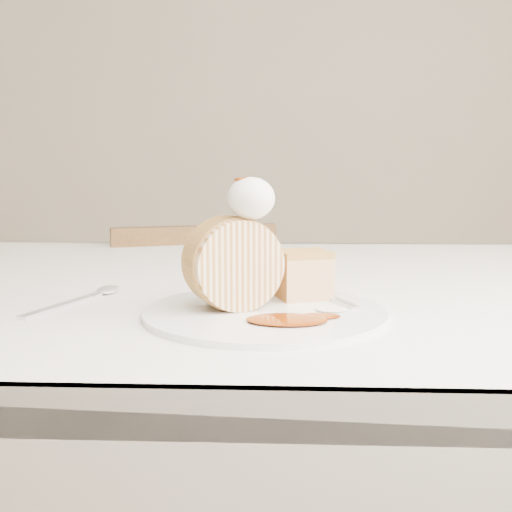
{
  "coord_description": "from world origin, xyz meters",
  "views": [
    {
      "loc": [
        0.03,
        -0.64,
        0.9
      ],
      "look_at": [
        0.01,
        -0.02,
        0.81
      ],
      "focal_mm": 40.0,
      "sensor_mm": 36.0,
      "label": 1
    }
  ],
  "objects": [
    {
      "name": "roulade_slice",
      "position": [
        -0.02,
        -0.02,
        0.81
      ],
      "size": [
        0.11,
        0.09,
        0.1
      ],
      "primitive_type": "cylinder",
      "rotation": [
        1.57,
        0.0,
        0.44
      ],
      "color": "beige",
      "rests_on": "plate"
    },
    {
      "name": "plate",
      "position": [
        0.02,
        -0.03,
        0.75
      ],
      "size": [
        0.33,
        0.33,
        0.01
      ],
      "primitive_type": "cylinder",
      "rotation": [
        0.0,
        0.0,
        0.32
      ],
      "color": "white",
      "rests_on": "table"
    },
    {
      "name": "caramel_pool",
      "position": [
        0.04,
        -0.08,
        0.76
      ],
      "size": [
        0.1,
        0.08,
        0.0
      ],
      "primitive_type": null,
      "rotation": [
        0.0,
        0.0,
        0.32
      ],
      "color": "#772804",
      "rests_on": "plate"
    },
    {
      "name": "chair_far",
      "position": [
        -0.19,
        0.72,
        0.45
      ],
      "size": [
        0.48,
        0.48,
        0.79
      ],
      "rotation": [
        0.0,
        0.0,
        3.5
      ],
      "color": "brown",
      "rests_on": "ground"
    },
    {
      "name": "caramel_drizzle",
      "position": [
        -0.0,
        -0.03,
        0.9
      ],
      "size": [
        0.03,
        0.02,
        0.01
      ],
      "primitive_type": "ellipsoid",
      "color": "#772804",
      "rests_on": "whipped_cream"
    },
    {
      "name": "fork",
      "position": [
        0.1,
        0.02,
        0.76
      ],
      "size": [
        0.08,
        0.15,
        0.0
      ],
      "primitive_type": "cube",
      "rotation": [
        0.0,
        0.0,
        0.41
      ],
      "color": "silver",
      "rests_on": "plate"
    },
    {
      "name": "cake_chunk",
      "position": [
        0.06,
        0.03,
        0.78
      ],
      "size": [
        0.07,
        0.07,
        0.05
      ],
      "primitive_type": "cube",
      "rotation": [
        0.0,
        0.0,
        0.32
      ],
      "color": "#BA8B46",
      "rests_on": "plate"
    },
    {
      "name": "table",
      "position": [
        0.0,
        0.2,
        0.66
      ],
      "size": [
        1.4,
        0.9,
        0.75
      ],
      "color": "silver",
      "rests_on": "ground"
    },
    {
      "name": "spoon",
      "position": [
        -0.22,
        0.0,
        0.75
      ],
      "size": [
        0.08,
        0.16,
        0.0
      ],
      "primitive_type": "cube",
      "rotation": [
        0.0,
        0.0,
        -0.32
      ],
      "color": "silver",
      "rests_on": "table"
    },
    {
      "name": "whipped_cream",
      "position": [
        0.0,
        -0.03,
        0.88
      ],
      "size": [
        0.05,
        0.05,
        0.04
      ],
      "primitive_type": "ellipsoid",
      "color": "white",
      "rests_on": "roulade_slice"
    }
  ]
}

